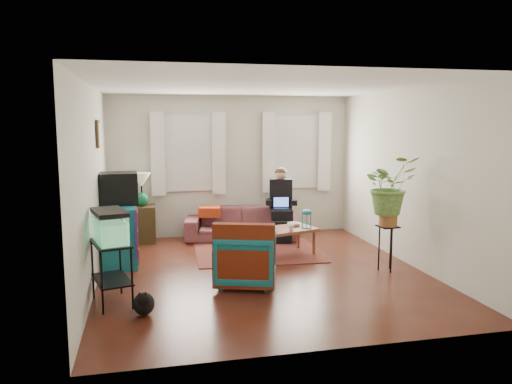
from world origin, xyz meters
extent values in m
cube|color=#4F2B14|center=(0.00, 0.00, 0.00)|extent=(4.50, 5.00, 0.01)
cube|color=white|center=(0.00, 0.00, 2.60)|extent=(4.50, 5.00, 0.01)
cube|color=silver|center=(0.00, 2.50, 1.30)|extent=(4.50, 0.01, 2.60)
cube|color=silver|center=(0.00, -2.50, 1.30)|extent=(4.50, 0.01, 2.60)
cube|color=silver|center=(-2.25, 0.00, 1.30)|extent=(0.01, 5.00, 2.60)
cube|color=silver|center=(2.25, 0.00, 1.30)|extent=(0.01, 5.00, 2.60)
cube|color=white|center=(-0.80, 2.48, 1.55)|extent=(1.08, 0.04, 1.38)
cube|color=white|center=(1.25, 2.48, 1.55)|extent=(1.08, 0.04, 1.38)
cube|color=white|center=(-0.80, 2.40, 1.55)|extent=(1.36, 0.06, 1.50)
cube|color=white|center=(1.25, 2.40, 1.55)|extent=(1.36, 0.06, 1.50)
cube|color=#3D2616|center=(-2.21, 0.85, 1.95)|extent=(0.04, 0.32, 0.40)
cube|color=brown|center=(0.17, 1.08, 0.01)|extent=(2.08, 1.71, 0.01)
imported|color=brown|center=(0.10, 2.05, 0.39)|extent=(2.11, 1.17, 0.78)
cube|color=#391F15|center=(-1.65, 2.22, 0.33)|extent=(0.46, 0.46, 0.65)
cube|color=navy|center=(-1.99, 0.93, 0.45)|extent=(0.54, 1.02, 0.89)
cube|color=black|center=(-1.97, 1.03, 1.13)|extent=(0.57, 0.52, 0.48)
cube|color=black|center=(-2.00, -0.81, 0.37)|extent=(0.53, 0.73, 0.74)
cube|color=#7FD899|center=(-2.00, -0.81, 0.93)|extent=(0.48, 0.67, 0.39)
ellipsoid|color=black|center=(-1.64, -1.24, 0.15)|extent=(0.25, 0.37, 0.31)
imported|color=navy|center=(-0.32, -0.44, 0.39)|extent=(0.93, 0.90, 0.77)
cube|color=#9E0A0A|center=(-0.41, -0.73, 0.55)|extent=(0.80, 0.40, 0.64)
cube|color=olive|center=(0.53, 0.82, 0.22)|extent=(1.17, 0.85, 0.44)
imported|color=white|center=(0.33, 0.66, 0.48)|extent=(0.15, 0.15, 0.09)
imported|color=beige|center=(0.62, 0.67, 0.48)|extent=(0.12, 0.12, 0.09)
imported|color=white|center=(0.77, 1.00, 0.46)|extent=(0.26, 0.26, 0.05)
cylinder|color=#B21414|center=(0.21, 0.87, 0.45)|extent=(0.41, 0.41, 0.04)
cube|color=black|center=(1.77, -0.30, 0.33)|extent=(0.31, 0.31, 0.66)
imported|color=#599947|center=(1.77, -0.30, 1.11)|extent=(0.81, 0.72, 0.83)
camera|label=1|loc=(-1.59, -6.67, 2.12)|focal=35.00mm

